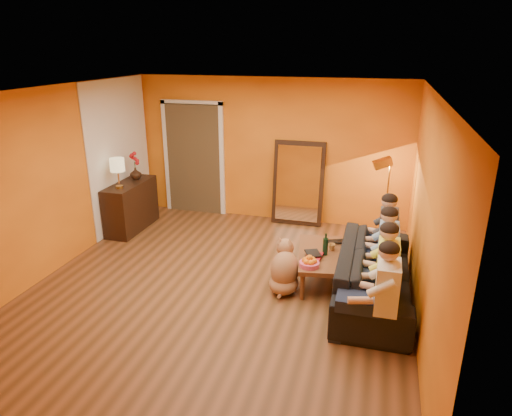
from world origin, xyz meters
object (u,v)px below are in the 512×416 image
(person_far_left, at_px, (386,295))
(tumbler, at_px, (332,247))
(table_lamp, at_px, (118,173))
(person_far_right, at_px, (387,236))
(person_mid_right, at_px, (387,252))
(sofa, at_px, (375,273))
(coffee_table, at_px, (321,266))
(sideboard, at_px, (131,206))
(floor_lamp, at_px, (386,204))
(person_mid_left, at_px, (387,272))
(wine_bottle, at_px, (325,244))
(dog, at_px, (285,266))
(mirror_frame, at_px, (298,183))
(vase, at_px, (136,173))
(laptop, at_px, (338,243))

(person_far_left, height_order, tumbler, person_far_left)
(table_lamp, relative_size, person_far_right, 0.42)
(person_mid_right, bearing_deg, sofa, -142.43)
(coffee_table, bearing_deg, sideboard, 154.86)
(floor_lamp, distance_m, person_mid_left, 2.18)
(person_far_right, bearing_deg, sofa, -101.31)
(coffee_table, height_order, wine_bottle, wine_bottle)
(table_lamp, bearing_deg, dog, -19.89)
(mirror_frame, xyz_separation_m, person_far_left, (1.58, -3.35, -0.15))
(sideboard, relative_size, floor_lamp, 0.82)
(dog, xyz_separation_m, vase, (-3.09, 1.67, 0.60))
(mirror_frame, relative_size, tumbler, 15.26)
(table_lamp, height_order, floor_lamp, floor_lamp)
(floor_lamp, relative_size, wine_bottle, 4.65)
(dog, xyz_separation_m, person_mid_left, (1.28, -0.30, 0.25))
(table_lamp, distance_m, vase, 0.57)
(person_mid_right, bearing_deg, table_lamp, 168.74)
(sideboard, distance_m, laptop, 3.75)
(floor_lamp, distance_m, person_far_left, 2.73)
(person_mid_right, bearing_deg, mirror_frame, 125.08)
(sofa, height_order, tumbler, sofa)
(wine_bottle, bearing_deg, person_mid_left, -39.66)
(sofa, relative_size, person_far_right, 1.90)
(dog, distance_m, laptop, 0.98)
(sideboard, xyz_separation_m, dog, (3.09, -1.42, -0.07))
(sideboard, xyz_separation_m, person_far_left, (4.37, -2.27, 0.18))
(floor_lamp, distance_m, tumbler, 1.54)
(sofa, distance_m, person_far_right, 0.72)
(sofa, bearing_deg, wine_bottle, 72.25)
(tumbler, relative_size, vase, 0.47)
(sofa, distance_m, person_far_left, 1.04)
(person_far_left, distance_m, tumbler, 1.57)
(mirror_frame, relative_size, sofa, 0.66)
(sideboard, height_order, vase, vase)
(person_mid_left, bearing_deg, sideboard, 158.52)
(person_far_right, bearing_deg, wine_bottle, -151.56)
(person_far_right, bearing_deg, person_far_left, -90.00)
(person_far_right, distance_m, vase, 4.47)
(sofa, distance_m, vase, 4.55)
(person_far_right, height_order, vase, person_far_right)
(person_far_right, xyz_separation_m, tumbler, (-0.73, -0.26, -0.14))
(floor_lamp, height_order, dog, floor_lamp)
(table_lamp, height_order, wine_bottle, table_lamp)
(table_lamp, height_order, dog, table_lamp)
(wine_bottle, xyz_separation_m, laptop, (0.13, 0.40, -0.14))
(sofa, xyz_separation_m, coffee_table, (-0.72, 0.27, -0.13))
(sideboard, relative_size, vase, 5.59)
(table_lamp, relative_size, laptop, 1.50)
(person_far_left, height_order, laptop, person_far_left)
(sofa, bearing_deg, table_lamp, 77.12)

